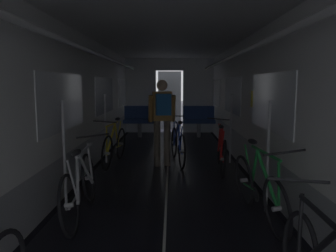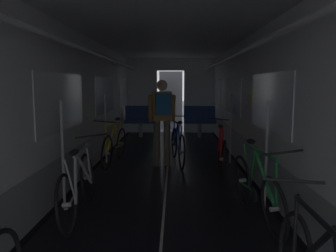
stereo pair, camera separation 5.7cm
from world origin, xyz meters
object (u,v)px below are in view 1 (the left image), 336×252
(bench_seat_far_left, at_px, (140,118))
(bicycle_blue_in_aisle, at_px, (178,144))
(bicycle_yellow, at_px, (115,146))
(person_cyclist_aisle, at_px, (162,115))
(bicycle_green, at_px, (258,188))
(bicycle_silver, at_px, (80,186))
(bicycle_red, at_px, (221,151))
(bench_seat_far_right, at_px, (199,118))

(bench_seat_far_left, relative_size, bicycle_blue_in_aisle, 0.58)
(bicycle_yellow, distance_m, person_cyclist_aisle, 1.16)
(bicycle_green, bearing_deg, bicycle_silver, 178.32)
(bicycle_green, height_order, person_cyclist_aisle, person_cyclist_aisle)
(bicycle_yellow, xyz_separation_m, bicycle_blue_in_aisle, (1.27, 0.14, 0.00))
(bicycle_silver, height_order, bicycle_green, bicycle_silver)
(bicycle_blue_in_aisle, bearing_deg, bicycle_red, -38.08)
(bench_seat_far_left, height_order, bicycle_blue_in_aisle, bench_seat_far_left)
(bicycle_green, xyz_separation_m, bicycle_red, (-0.10, 2.23, 0.00))
(bicycle_red, bearing_deg, person_cyclist_aisle, 162.07)
(bicycle_red, relative_size, person_cyclist_aisle, 1.00)
(person_cyclist_aisle, relative_size, bicycle_blue_in_aisle, 1.00)
(bicycle_yellow, relative_size, bicycle_red, 1.00)
(bench_seat_far_right, distance_m, bicycle_green, 6.25)
(person_cyclist_aisle, height_order, bicycle_blue_in_aisle, person_cyclist_aisle)
(bicycle_silver, bearing_deg, person_cyclist_aisle, 70.00)
(bicycle_silver, relative_size, bicycle_blue_in_aisle, 1.01)
(bicycle_red, relative_size, bicycle_blue_in_aisle, 1.01)
(bicycle_red, xyz_separation_m, bicycle_blue_in_aisle, (-0.79, 0.62, 0.00))
(bicycle_yellow, bearing_deg, bench_seat_far_right, 60.90)
(bicycle_yellow, bearing_deg, bicycle_silver, -89.05)
(bench_seat_far_left, distance_m, bench_seat_far_right, 1.80)
(bicycle_green, bearing_deg, person_cyclist_aisle, 115.00)
(person_cyclist_aisle, bearing_deg, bicycle_blue_in_aisle, 40.95)
(bicycle_yellow, bearing_deg, bicycle_red, -13.28)
(bench_seat_far_right, xyz_separation_m, bicycle_red, (0.10, -4.02, -0.18))
(bicycle_silver, distance_m, person_cyclist_aisle, 2.75)
(bicycle_yellow, xyz_separation_m, person_cyclist_aisle, (0.96, -0.13, 0.63))
(bench_seat_far_left, height_order, bicycle_green, bench_seat_far_left)
(bicycle_silver, xyz_separation_m, bicycle_yellow, (-0.04, 2.65, 0.00))
(person_cyclist_aisle, bearing_deg, bicycle_silver, -110.00)
(bicycle_blue_in_aisle, bearing_deg, bicycle_yellow, -173.89)
(bicycle_silver, distance_m, bicycle_green, 2.12)
(bench_seat_far_right, bearing_deg, bicycle_silver, -107.27)
(bench_seat_far_right, bearing_deg, person_cyclist_aisle, -105.34)
(bench_seat_far_left, bearing_deg, bicycle_yellow, -92.68)
(bench_seat_far_left, height_order, person_cyclist_aisle, person_cyclist_aisle)
(bench_seat_far_right, relative_size, bicycle_silver, 0.58)
(bicycle_blue_in_aisle, bearing_deg, bicycle_silver, -113.71)
(bicycle_silver, xyz_separation_m, bicycle_red, (2.02, 2.16, 0.00))
(bench_seat_far_right, height_order, bicycle_blue_in_aisle, bench_seat_far_right)
(bench_seat_far_left, distance_m, bicycle_yellow, 3.54)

